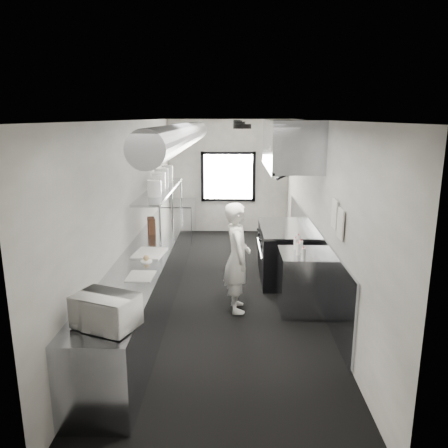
{
  "coord_description": "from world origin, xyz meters",
  "views": [
    {
      "loc": [
        0.12,
        -6.91,
        2.85
      ],
      "look_at": [
        -0.02,
        -0.2,
        1.21
      ],
      "focal_mm": 35.23,
      "sensor_mm": 36.0,
      "label": 1
    }
  ],
  "objects_px": {
    "deli_tub_b": "(101,294)",
    "plate_stack_d": "(167,174)",
    "plate_stack_c": "(162,178)",
    "squeeze_bottle_b": "(298,249)",
    "far_work_table": "(179,221)",
    "knife_block": "(151,226)",
    "bottle_station": "(301,281)",
    "plate_stack_a": "(154,188)",
    "prep_counter": "(151,276)",
    "squeeze_bottle_a": "(303,254)",
    "pass_shelf": "(161,191)",
    "microwave": "(105,311)",
    "cutting_board": "(149,253)",
    "exhaust_hood": "(290,145)",
    "deli_tub_a": "(108,294)",
    "small_plate": "(146,261)",
    "squeeze_bottle_c": "(301,247)",
    "squeeze_bottle_d": "(296,244)",
    "line_cook": "(237,257)",
    "range": "(283,252)",
    "squeeze_bottle_e": "(298,241)",
    "plate_stack_b": "(159,182)"
  },
  "relations": [
    {
      "from": "deli_tub_b",
      "to": "plate_stack_d",
      "type": "distance_m",
      "value": 4.34
    },
    {
      "from": "plate_stack_c",
      "to": "squeeze_bottle_b",
      "type": "height_order",
      "value": "plate_stack_c"
    },
    {
      "from": "far_work_table",
      "to": "knife_block",
      "type": "height_order",
      "value": "knife_block"
    },
    {
      "from": "bottle_station",
      "to": "plate_stack_a",
      "type": "relative_size",
      "value": 3.35
    },
    {
      "from": "prep_counter",
      "to": "plate_stack_c",
      "type": "height_order",
      "value": "plate_stack_c"
    },
    {
      "from": "bottle_station",
      "to": "squeeze_bottle_a",
      "type": "xyz_separation_m",
      "value": [
        -0.04,
        -0.34,
        0.54
      ]
    },
    {
      "from": "pass_shelf",
      "to": "squeeze_bottle_a",
      "type": "relative_size",
      "value": 17.32
    },
    {
      "from": "microwave",
      "to": "cutting_board",
      "type": "distance_m",
      "value": 2.31
    },
    {
      "from": "exhaust_hood",
      "to": "deli_tub_a",
      "type": "height_order",
      "value": "exhaust_hood"
    },
    {
      "from": "far_work_table",
      "to": "knife_block",
      "type": "distance_m",
      "value": 2.88
    },
    {
      "from": "small_plate",
      "to": "squeeze_bottle_c",
      "type": "relative_size",
      "value": 0.93
    },
    {
      "from": "squeeze_bottle_b",
      "to": "deli_tub_a",
      "type": "bearing_deg",
      "value": -145.14
    },
    {
      "from": "plate_stack_d",
      "to": "squeeze_bottle_b",
      "type": "bearing_deg",
      "value": -49.31
    },
    {
      "from": "plate_stack_a",
      "to": "squeeze_bottle_c",
      "type": "distance_m",
      "value": 2.57
    },
    {
      "from": "squeeze_bottle_d",
      "to": "line_cook",
      "type": "bearing_deg",
      "value": -167.51
    },
    {
      "from": "deli_tub_b",
      "to": "plate_stack_d",
      "type": "bearing_deg",
      "value": 88.17
    },
    {
      "from": "exhaust_hood",
      "to": "range",
      "type": "xyz_separation_m",
      "value": [
        -0.06,
        0.0,
        -1.92
      ]
    },
    {
      "from": "far_work_table",
      "to": "deli_tub_a",
      "type": "height_order",
      "value": "deli_tub_a"
    },
    {
      "from": "range",
      "to": "deli_tub_a",
      "type": "xyz_separation_m",
      "value": [
        -2.29,
        -3.12,
        0.48
      ]
    },
    {
      "from": "knife_block",
      "to": "squeeze_bottle_a",
      "type": "height_order",
      "value": "knife_block"
    },
    {
      "from": "squeeze_bottle_b",
      "to": "squeeze_bottle_d",
      "type": "height_order",
      "value": "squeeze_bottle_b"
    },
    {
      "from": "far_work_table",
      "to": "knife_block",
      "type": "relative_size",
      "value": 4.47
    },
    {
      "from": "range",
      "to": "deli_tub_b",
      "type": "height_order",
      "value": "deli_tub_b"
    },
    {
      "from": "squeeze_bottle_e",
      "to": "small_plate",
      "type": "bearing_deg",
      "value": -160.59
    },
    {
      "from": "small_plate",
      "to": "squeeze_bottle_d",
      "type": "height_order",
      "value": "squeeze_bottle_d"
    },
    {
      "from": "exhaust_hood",
      "to": "plate_stack_d",
      "type": "height_order",
      "value": "exhaust_hood"
    },
    {
      "from": "far_work_table",
      "to": "squeeze_bottle_c",
      "type": "height_order",
      "value": "squeeze_bottle_c"
    },
    {
      "from": "bottle_station",
      "to": "squeeze_bottle_d",
      "type": "height_order",
      "value": "squeeze_bottle_d"
    },
    {
      "from": "squeeze_bottle_a",
      "to": "bottle_station",
      "type": "bearing_deg",
      "value": 83.48
    },
    {
      "from": "range",
      "to": "knife_block",
      "type": "bearing_deg",
      "value": -172.14
    },
    {
      "from": "plate_stack_c",
      "to": "far_work_table",
      "type": "bearing_deg",
      "value": 88.84
    },
    {
      "from": "plate_stack_a",
      "to": "squeeze_bottle_a",
      "type": "bearing_deg",
      "value": -29.04
    },
    {
      "from": "plate_stack_b",
      "to": "line_cook",
      "type": "bearing_deg",
      "value": -47.61
    },
    {
      "from": "far_work_table",
      "to": "squeeze_bottle_b",
      "type": "height_order",
      "value": "squeeze_bottle_b"
    },
    {
      "from": "prep_counter",
      "to": "plate_stack_b",
      "type": "xyz_separation_m",
      "value": [
        -0.05,
        1.31,
        1.28
      ]
    },
    {
      "from": "exhaust_hood",
      "to": "microwave",
      "type": "bearing_deg",
      "value": -119.83
    },
    {
      "from": "squeeze_bottle_b",
      "to": "squeeze_bottle_d",
      "type": "xyz_separation_m",
      "value": [
        0.0,
        0.28,
        -0.0
      ]
    },
    {
      "from": "exhaust_hood",
      "to": "small_plate",
      "type": "bearing_deg",
      "value": -139.51
    },
    {
      "from": "far_work_table",
      "to": "squeeze_bottle_b",
      "type": "xyz_separation_m",
      "value": [
        2.22,
        -4.0,
        0.54
      ]
    },
    {
      "from": "bottle_station",
      "to": "squeeze_bottle_e",
      "type": "height_order",
      "value": "squeeze_bottle_e"
    },
    {
      "from": "squeeze_bottle_c",
      "to": "exhaust_hood",
      "type": "bearing_deg",
      "value": 91.35
    },
    {
      "from": "squeeze_bottle_a",
      "to": "prep_counter",
      "type": "bearing_deg",
      "value": 166.59
    },
    {
      "from": "range",
      "to": "squeeze_bottle_b",
      "type": "distance_m",
      "value": 1.59
    },
    {
      "from": "squeeze_bottle_b",
      "to": "plate_stack_c",
      "type": "bearing_deg",
      "value": 139.69
    },
    {
      "from": "plate_stack_c",
      "to": "squeeze_bottle_e",
      "type": "distance_m",
      "value": 2.87
    },
    {
      "from": "small_plate",
      "to": "squeeze_bottle_b",
      "type": "distance_m",
      "value": 2.17
    },
    {
      "from": "prep_counter",
      "to": "pass_shelf",
      "type": "height_order",
      "value": "pass_shelf"
    },
    {
      "from": "deli_tub_b",
      "to": "knife_block",
      "type": "distance_m",
      "value": 2.82
    },
    {
      "from": "knife_block",
      "to": "plate_stack_c",
      "type": "relative_size",
      "value": 0.73
    },
    {
      "from": "exhaust_hood",
      "to": "squeeze_bottle_a",
      "type": "bearing_deg",
      "value": -89.52
    }
  ]
}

